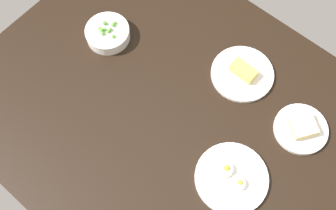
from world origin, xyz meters
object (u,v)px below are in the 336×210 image
Objects in this scene: plate_cheese at (242,73)px; bowl_peas at (108,33)px; plate_sandwich at (301,128)px; plate_eggs at (231,178)px.

bowl_peas is at bearing -157.87° from plate_cheese.
plate_sandwich is 72.99cm from bowl_peas.
bowl_peas is (-45.35, -18.44, 1.30)cm from plate_cheese.
plate_sandwich is at bearing 11.33° from bowl_peas.
plate_sandwich is at bearing -8.90° from plate_cheese.
plate_cheese is at bearing 171.10° from plate_sandwich.
bowl_peas is (-64.18, 12.84, 1.35)cm from plate_eggs.
plate_sandwich is 0.77× the size of plate_eggs.
plate_sandwich is 0.81× the size of plate_cheese.
plate_cheese is 48.98cm from bowl_peas.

